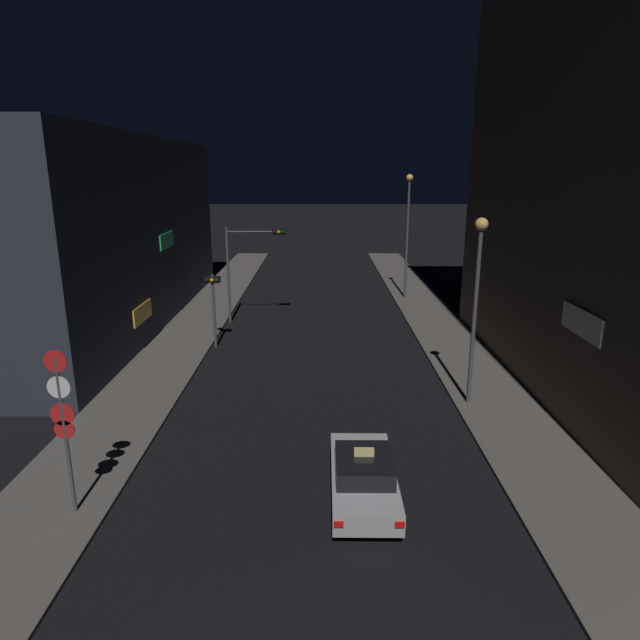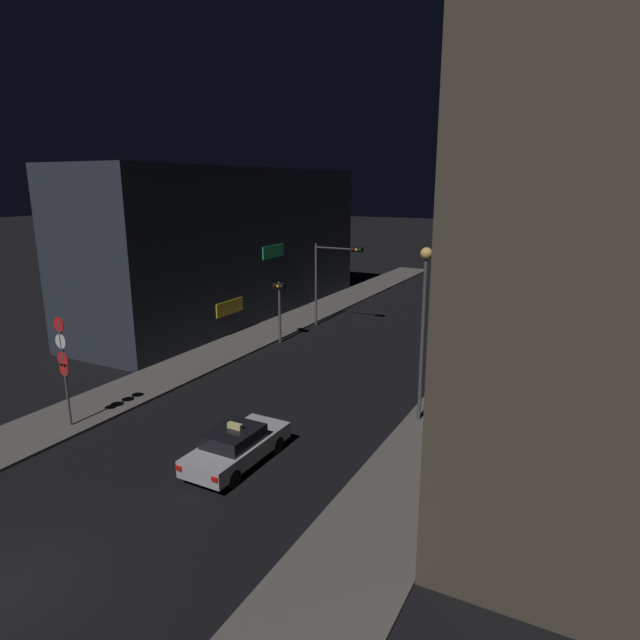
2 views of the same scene
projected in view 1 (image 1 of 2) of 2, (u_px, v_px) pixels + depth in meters
sidewalk_left at (197, 322)px, 33.77m from camera, size 3.44×57.13×0.12m
sidewalk_right at (434, 322)px, 33.80m from camera, size 3.44×57.13×0.12m
building_facade_left at (105, 233)px, 32.62m from camera, size 7.20×27.33×10.98m
taxi at (362, 476)px, 15.49m from camera, size 1.85×4.47×1.62m
traffic_light_overhead at (247, 256)px, 32.74m from camera, size 3.60×0.42×5.85m
traffic_light_left_kerb at (212, 296)px, 28.37m from camera, size 0.80×0.42×3.92m
sign_pole_left at (62, 418)px, 14.17m from camera, size 0.63×0.10×4.63m
street_lamp_near_block at (476, 282)px, 20.65m from camera, size 0.49×0.49×7.32m
street_lamp_far_block at (407, 219)px, 38.59m from camera, size 0.49×0.49×8.74m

